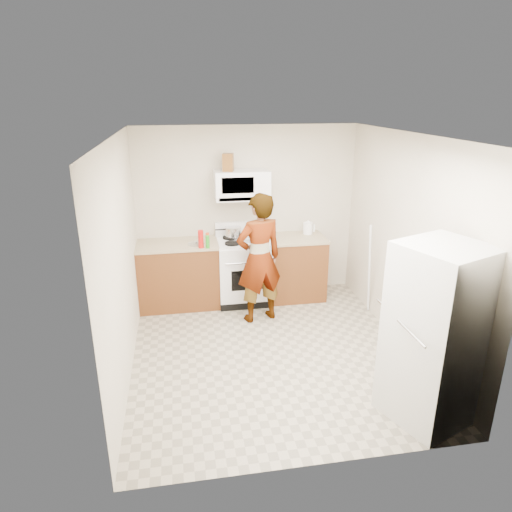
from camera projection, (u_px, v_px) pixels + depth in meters
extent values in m
plane|color=gray|center=(271.00, 351.00, 5.44)|extent=(3.60, 3.60, 0.00)
cube|color=beige|center=(247.00, 213.00, 6.68)|extent=(3.20, 0.02, 2.50)
cube|color=beige|center=(406.00, 245.00, 5.27)|extent=(0.02, 3.60, 2.50)
cube|color=brown|center=(179.00, 276.00, 6.51)|extent=(1.12, 0.62, 0.90)
cube|color=#9E876A|center=(177.00, 244.00, 6.35)|extent=(1.14, 0.64, 0.03)
cube|color=brown|center=(296.00, 268.00, 6.78)|extent=(0.80, 0.62, 0.90)
cube|color=#9E876A|center=(297.00, 238.00, 6.62)|extent=(0.82, 0.64, 0.03)
cube|color=white|center=(244.00, 272.00, 6.64)|extent=(0.76, 0.65, 0.90)
cube|color=white|center=(244.00, 241.00, 6.49)|extent=(0.76, 0.62, 0.03)
cube|color=white|center=(241.00, 228.00, 6.71)|extent=(0.76, 0.08, 0.20)
cube|color=white|center=(242.00, 185.00, 6.35)|extent=(0.76, 0.38, 0.40)
imported|color=tan|center=(259.00, 259.00, 5.94)|extent=(0.73, 0.58, 1.74)
cube|color=silver|center=(435.00, 335.00, 4.10)|extent=(0.91, 0.91, 1.70)
cylinder|color=white|center=(308.00, 228.00, 6.75)|extent=(0.15, 0.15, 0.17)
cube|color=brown|center=(228.00, 162.00, 6.18)|extent=(0.17, 0.17, 0.24)
cylinder|color=silver|center=(233.00, 232.00, 6.58)|extent=(0.25, 0.25, 0.13)
cube|color=white|center=(250.00, 239.00, 6.44)|extent=(0.25, 0.16, 0.05)
cylinder|color=red|center=(201.00, 239.00, 6.12)|extent=(0.08, 0.08, 0.24)
cylinder|color=#E24519|center=(208.00, 238.00, 6.32)|extent=(0.06, 0.06, 0.15)
cylinder|color=#208518|center=(208.00, 242.00, 6.12)|extent=(0.07, 0.07, 0.17)
cylinder|color=white|center=(196.00, 244.00, 6.30)|extent=(0.25, 0.25, 0.01)
cylinder|color=silver|center=(369.00, 270.00, 6.14)|extent=(0.20, 0.24, 1.31)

